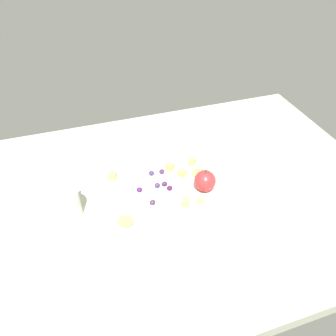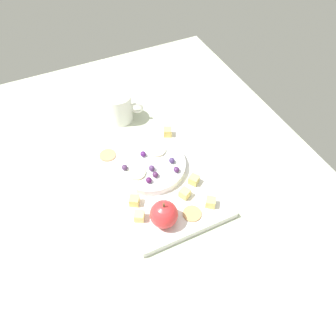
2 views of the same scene
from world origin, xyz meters
The scene contains 23 objects.
table centered at (0.00, 0.00, 2.26)cm, with size 135.06×92.67×4.51cm, color #B3BCA1.
platter centered at (3.10, -1.05, 5.51)cm, with size 34.37×25.08×1.99cm, color silver.
serving_dish centered at (8.25, -0.29, 7.55)cm, with size 18.81×18.81×2.09cm, color white.
apple_whole centered at (-8.44, 3.74, 9.82)cm, with size 6.64×6.64×6.64cm, color red.
apple_stem centered at (-8.44, 3.74, 13.74)cm, with size 0.50×0.50×1.20cm, color brown.
cheese_cube_0 centered at (-1.16, -8.15, 7.67)cm, with size 2.34×2.34×2.34cm, color #E1CD6A.
cheese_cube_1 centered at (17.63, -9.49, 7.67)cm, with size 2.34×2.34×2.34cm, color #F4D467.
cheese_cube_2 centered at (-3.96, -4.06, 7.67)cm, with size 2.34×2.34×2.34cm, color #EAD471.
cheese_cube_3 centered at (-9.05, -8.60, 7.67)cm, with size 2.34×2.34×2.34cm, color #E4CA6B.
cheese_cube_4 centered at (-0.63, 8.20, 7.67)cm, with size 2.34×2.34×2.34cm, color #EFCC6B.
cheese_cube_5 centered at (-5.21, 8.74, 7.67)cm, with size 2.34×2.34×2.34cm, color #E6D47A.
cracker_0 centered at (-9.47, -3.28, 6.70)cm, with size 4.57×4.57×0.40cm, color tan.
cracker_1 centered at (17.40, 9.19, 6.70)cm, with size 4.57×4.57×0.40cm, color tan.
grape_0 centered at (3.45, 0.66, 9.34)cm, with size 1.71×1.54×1.50cm, color #47224B.
grape_1 centered at (11.32, 0.80, 9.34)cm, with size 1.71×1.54×1.49cm, color #4B1D61.
grape_2 centered at (5.92, -5.22, 9.36)cm, with size 1.71×1.54×1.54cm, color #402F5F.
grape_3 centered at (9.03, 6.96, 9.33)cm, with size 1.71×1.54×1.48cm, color #472C50.
grape_4 centered at (2.54, 2.86, 9.30)cm, with size 1.71×1.54×1.40cm, color #49184A.
grape_5 centered at (5.75, 0.68, 9.37)cm, with size 1.71×1.54×1.56cm, color #4C305D.
grape_6 centered at (2.62, -4.95, 9.35)cm, with size 1.71×1.54×1.51cm, color #472354.
apple_slice_0 centered at (11.23, -3.38, 8.89)cm, with size 4.51×4.51×0.60cm, color beige.
apple_slice_1 centered at (6.25, 4.65, 8.89)cm, with size 4.51×4.51×0.60cm, color beige.
cup centered at (32.32, -0.42, 9.05)cm, with size 7.72×10.34×9.08cm.
Camera 1 is at (23.75, 67.11, 75.62)cm, focal length 33.94 mm.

